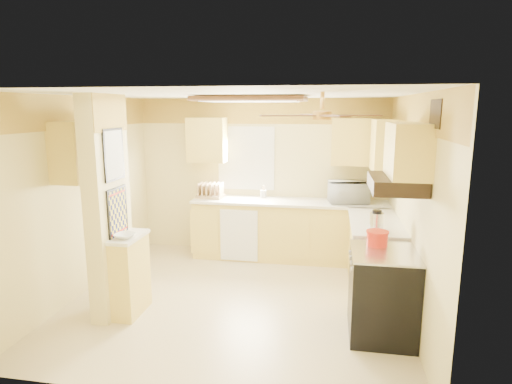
% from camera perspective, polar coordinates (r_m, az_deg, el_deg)
% --- Properties ---
extents(floor, '(4.00, 4.00, 0.00)m').
position_cam_1_polar(floor, '(5.51, -2.55, -14.10)').
color(floor, '#C4B087').
rests_on(floor, ground).
extents(ceiling, '(4.00, 4.00, 0.00)m').
position_cam_1_polar(ceiling, '(4.99, -2.81, 12.86)').
color(ceiling, white).
rests_on(ceiling, wall_back).
extents(wall_back, '(4.00, 0.00, 4.00)m').
position_cam_1_polar(wall_back, '(6.94, 0.74, 2.03)').
color(wall_back, '#DFCF88').
rests_on(wall_back, floor).
extents(wall_front, '(4.00, 0.00, 4.00)m').
position_cam_1_polar(wall_front, '(3.35, -9.84, -8.23)').
color(wall_front, '#DFCF88').
rests_on(wall_front, floor).
extents(wall_left, '(0.00, 3.80, 3.80)m').
position_cam_1_polar(wall_left, '(5.87, -22.11, -0.48)').
color(wall_left, '#DFCF88').
rests_on(wall_left, floor).
extents(wall_right, '(0.00, 3.80, 3.80)m').
position_cam_1_polar(wall_right, '(5.07, 19.99, -2.07)').
color(wall_right, '#DFCF88').
rests_on(wall_right, floor).
extents(wallpaper_border, '(4.00, 0.02, 0.40)m').
position_cam_1_polar(wallpaper_border, '(6.83, 0.73, 10.74)').
color(wallpaper_border, yellow).
rests_on(wallpaper_border, wall_back).
extents(partition_column, '(0.20, 0.70, 2.50)m').
position_cam_1_polar(partition_column, '(5.08, -19.13, -1.99)').
color(partition_column, '#DFCF88').
rests_on(partition_column, floor).
extents(partition_ledge, '(0.25, 0.55, 0.90)m').
position_cam_1_polar(partition_ledge, '(5.21, -16.40, -10.71)').
color(partition_ledge, '#E0CA60').
rests_on(partition_ledge, floor).
extents(ledge_top, '(0.28, 0.58, 0.04)m').
position_cam_1_polar(ledge_top, '(5.06, -16.69, -5.75)').
color(ledge_top, silver).
rests_on(ledge_top, partition_ledge).
extents(lower_cabinets_back, '(3.00, 0.60, 0.90)m').
position_cam_1_polar(lower_cabinets_back, '(6.76, 4.51, -5.20)').
color(lower_cabinets_back, '#E0CA60').
rests_on(lower_cabinets_back, floor).
extents(lower_cabinets_right, '(0.60, 1.40, 0.90)m').
position_cam_1_polar(lower_cabinets_right, '(5.82, 15.52, -8.34)').
color(lower_cabinets_right, '#E0CA60').
rests_on(lower_cabinets_right, floor).
extents(countertop_back, '(3.04, 0.64, 0.04)m').
position_cam_1_polar(countertop_back, '(6.64, 4.57, -1.32)').
color(countertop_back, silver).
rests_on(countertop_back, lower_cabinets_back).
extents(countertop_right, '(0.64, 1.44, 0.04)m').
position_cam_1_polar(countertop_right, '(5.68, 15.66, -3.86)').
color(countertop_right, silver).
rests_on(countertop_right, lower_cabinets_right).
extents(dishwasher_panel, '(0.58, 0.02, 0.80)m').
position_cam_1_polar(dishwasher_panel, '(6.58, -2.30, -5.81)').
color(dishwasher_panel, white).
rests_on(dishwasher_panel, lower_cabinets_back).
extents(window, '(0.92, 0.02, 1.02)m').
position_cam_1_polar(window, '(6.93, -1.32, 4.52)').
color(window, white).
rests_on(window, wall_back).
extents(upper_cab_back_left, '(0.60, 0.35, 0.70)m').
position_cam_1_polar(upper_cab_back_left, '(6.89, -6.53, 6.92)').
color(upper_cab_back_left, '#E0CA60').
rests_on(upper_cab_back_left, wall_back).
extents(upper_cab_back_right, '(0.90, 0.35, 0.70)m').
position_cam_1_polar(upper_cab_back_right, '(6.62, 13.95, 6.50)').
color(upper_cab_back_right, '#E0CA60').
rests_on(upper_cab_back_right, wall_back).
extents(upper_cab_right, '(0.35, 1.00, 0.70)m').
position_cam_1_polar(upper_cab_right, '(6.18, 16.79, 6.04)').
color(upper_cab_right, '#E0CA60').
rests_on(upper_cab_right, wall_right).
extents(upper_cab_left_wall, '(0.35, 0.75, 0.70)m').
position_cam_1_polar(upper_cab_left_wall, '(5.48, -22.38, 5.08)').
color(upper_cab_left_wall, '#E0CA60').
rests_on(upper_cab_left_wall, wall_left).
extents(upper_cab_over_stove, '(0.35, 0.76, 0.52)m').
position_cam_1_polar(upper_cab_over_stove, '(4.39, 19.56, 5.28)').
color(upper_cab_over_stove, '#E0CA60').
rests_on(upper_cab_over_stove, wall_right).
extents(stove, '(0.68, 0.77, 0.92)m').
position_cam_1_polar(stove, '(4.75, 16.47, -12.81)').
color(stove, black).
rests_on(stove, floor).
extents(range_hood, '(0.50, 0.76, 0.14)m').
position_cam_1_polar(range_hood, '(4.42, 18.20, 1.08)').
color(range_hood, black).
rests_on(range_hood, upper_cab_over_stove).
extents(poster_menu, '(0.02, 0.42, 0.57)m').
position_cam_1_polar(poster_menu, '(4.93, -18.43, 4.76)').
color(poster_menu, black).
rests_on(poster_menu, partition_column).
extents(poster_nashville, '(0.02, 0.42, 0.57)m').
position_cam_1_polar(poster_nashville, '(5.04, -17.98, -2.61)').
color(poster_nashville, black).
rests_on(poster_nashville, partition_column).
extents(ceiling_light_panel, '(1.35, 0.95, 0.06)m').
position_cam_1_polar(ceiling_light_panel, '(5.46, -0.58, 12.26)').
color(ceiling_light_panel, brown).
rests_on(ceiling_light_panel, ceiling).
extents(ceiling_fan, '(1.15, 1.15, 0.26)m').
position_cam_1_polar(ceiling_fan, '(4.16, 8.78, 10.13)').
color(ceiling_fan, gold).
rests_on(ceiling_fan, ceiling).
extents(vent_grate, '(0.02, 0.40, 0.25)m').
position_cam_1_polar(vent_grate, '(4.06, 22.88, 9.58)').
color(vent_grate, black).
rests_on(vent_grate, wall_right).
extents(microwave, '(0.63, 0.47, 0.32)m').
position_cam_1_polar(microwave, '(6.60, 12.24, -0.02)').
color(microwave, white).
rests_on(microwave, countertop_back).
extents(bowl, '(0.24, 0.24, 0.05)m').
position_cam_1_polar(bowl, '(4.94, -17.08, -5.62)').
color(bowl, white).
rests_on(bowl, ledge_top).
extents(dutch_oven, '(0.24, 0.24, 0.16)m').
position_cam_1_polar(dutch_oven, '(4.73, 15.86, -5.93)').
color(dutch_oven, red).
rests_on(dutch_oven, stove).
extents(kettle, '(0.16, 0.16, 0.25)m').
position_cam_1_polar(kettle, '(5.17, 15.77, -3.78)').
color(kettle, silver).
rests_on(kettle, countertop_right).
extents(dish_rack, '(0.43, 0.34, 0.23)m').
position_cam_1_polar(dish_rack, '(6.88, -6.10, -0.03)').
color(dish_rack, tan).
rests_on(dish_rack, countertop_back).
extents(utensil_crock, '(0.10, 0.10, 0.19)m').
position_cam_1_polar(utensil_crock, '(6.82, 0.98, -0.23)').
color(utensil_crock, white).
rests_on(utensil_crock, countertop_back).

